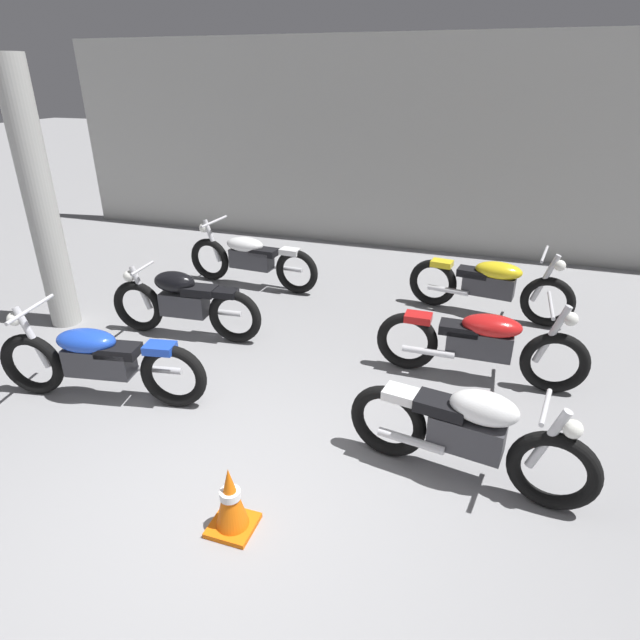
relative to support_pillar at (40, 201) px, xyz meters
name	(u,v)px	position (x,y,z in m)	size (l,w,h in m)	color
ground_plane	(226,503)	(3.53, -2.22, -1.60)	(60.00, 60.00, 0.00)	gray
back_wall	(407,147)	(3.53, 4.79, 0.20)	(13.50, 0.24, 3.60)	#B2B2AD
support_pillar	(40,201)	(0.00, 0.00, 0.00)	(0.36, 0.36, 3.20)	#B2B2AD
motorcycle_left_row_0	(98,360)	(1.70, -1.33, -1.15)	(2.16, 0.74, 0.97)	black
motorcycle_left_row_1	(184,302)	(1.72, 0.17, -1.14)	(1.97, 0.51, 0.88)	black
motorcycle_left_row_2	(251,258)	(1.75, 1.99, -1.15)	(2.17, 0.68, 0.97)	black
motorcycle_right_row_0	(468,432)	(5.22, -1.35, -1.14)	(1.96, 0.53, 0.88)	black
motorcycle_right_row_1	(481,342)	(5.22, 0.26, -1.15)	(2.17, 0.68, 0.97)	black
motorcycle_right_row_2	(490,284)	(5.23, 2.02, -1.15)	(2.16, 0.68, 0.97)	black
traffic_cone	(231,500)	(3.69, -2.41, -1.34)	(0.32, 0.32, 0.54)	orange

